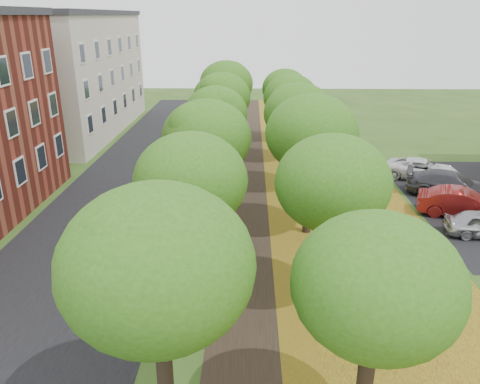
{
  "coord_description": "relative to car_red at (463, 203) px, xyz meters",
  "views": [
    {
      "loc": [
        -0.19,
        -8.91,
        9.99
      ],
      "look_at": [
        -0.64,
        10.84,
        2.5
      ],
      "focal_mm": 35.0,
      "sensor_mm": 36.0,
      "label": 1
    }
  ],
  "objects": [
    {
      "name": "street_asphalt",
      "position": [
        -18.5,
        0.94,
        -0.74
      ],
      "size": [
        8.0,
        70.0,
        0.01
      ],
      "primitive_type": "cube",
      "color": "black",
      "rests_on": "ground"
    },
    {
      "name": "footpath",
      "position": [
        -11.0,
        0.94,
        -0.74
      ],
      "size": [
        3.2,
        70.0,
        0.01
      ],
      "primitive_type": "cube",
      "color": "black",
      "rests_on": "ground"
    },
    {
      "name": "leaf_verge",
      "position": [
        -6.0,
        0.94,
        -0.74
      ],
      "size": [
        7.5,
        70.0,
        0.01
      ],
      "primitive_type": "cube",
      "color": "#A78B1E",
      "rests_on": "ground"
    },
    {
      "name": "tree_row_west",
      "position": [
        -13.2,
        0.94,
        3.9
      ],
      "size": [
        4.01,
        34.01,
        6.38
      ],
      "color": "black",
      "rests_on": "ground"
    },
    {
      "name": "tree_row_east",
      "position": [
        -8.4,
        0.94,
        3.9
      ],
      "size": [
        4.01,
        34.01,
        6.38
      ],
      "color": "black",
      "rests_on": "ground"
    },
    {
      "name": "building_cream",
      "position": [
        -28.0,
        18.94,
        4.47
      ],
      "size": [
        10.3,
        20.3,
        10.4
      ],
      "color": "beige",
      "rests_on": "ground"
    },
    {
      "name": "car_red",
      "position": [
        0.0,
        0.0,
        0.0
      ],
      "size": [
        4.76,
        2.9,
        1.48
      ],
      "primitive_type": "imported",
      "rotation": [
        0.0,
        0.0,
        1.25
      ],
      "color": "maroon",
      "rests_on": "ground"
    },
    {
      "name": "car_grey",
      "position": [
        0.57,
        2.99,
        -0.01
      ],
      "size": [
        5.43,
        3.69,
        1.46
      ],
      "primitive_type": "imported",
      "rotation": [
        0.0,
        0.0,
        1.21
      ],
      "color": "#36363B",
      "rests_on": "ground"
    },
    {
      "name": "car_white",
      "position": [
        0.0,
        6.11,
        -0.1
      ],
      "size": [
        5.1,
        3.7,
        1.29
      ],
      "primitive_type": "imported",
      "rotation": [
        0.0,
        0.0,
        1.19
      ],
      "color": "silver",
      "rests_on": "ground"
    }
  ]
}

